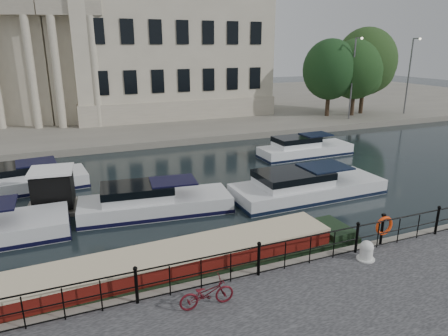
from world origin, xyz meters
The scene contains 12 objects.
ground_plane centered at (0.00, 0.00, 0.00)m, with size 160.00×160.00×0.00m, color black.
far_bank centered at (0.00, 39.00, 0.28)m, with size 120.00×42.00×0.55m, color #6B665B.
railing centered at (0.00, -2.25, 1.20)m, with size 24.14×0.14×1.22m.
civic_building centered at (-1.00, 34.71, 7.04)m, with size 53.55×31.84×16.85m.
lamp_posts centered at (26.00, 20.70, 4.80)m, with size 8.24×1.55×8.07m.
bicycle centered at (-2.15, -3.17, 0.98)m, with size 0.57×1.64×0.86m, color #4D0D15.
mooring_bollard centered at (4.00, -2.79, 0.89)m, with size 0.64×0.64×0.72m.
life_ring_post centered at (5.31, -2.17, 1.33)m, with size 0.77×0.20×1.25m.
narrowboat centered at (-2.48, -0.70, 0.37)m, with size 15.01×2.58×1.55m.
harbour_hut centered at (-6.27, 7.66, 0.95)m, with size 2.96×2.56×2.17m.
cabin_cruisers centered at (-0.90, 7.20, 0.37)m, with size 28.78×10.01×1.99m.
trees centered at (23.99, 22.69, 5.53)m, with size 10.68×6.86×9.24m.
Camera 1 is at (-5.45, -12.59, 7.85)m, focal length 32.00 mm.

